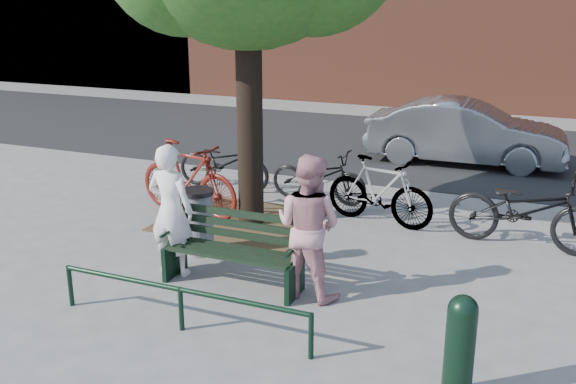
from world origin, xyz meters
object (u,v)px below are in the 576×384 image
at_px(litter_bin, 198,221).
at_px(bicycle_c, 319,176).
at_px(parked_car, 465,133).
at_px(person_right, 308,226).
at_px(park_bench, 235,248).
at_px(bollard, 460,344).
at_px(person_left, 171,210).

bearing_deg(litter_bin, bicycle_c, 75.67).
relative_size(bicycle_c, parked_car, 0.43).
xyz_separation_m(litter_bin, parked_car, (2.72, 6.58, 0.21)).
bearing_deg(person_right, park_bench, 14.04).
height_order(bollard, litter_bin, bollard).
bearing_deg(bollard, person_right, 144.16).
bearing_deg(person_left, parked_car, -109.37).
distance_m(park_bench, person_left, 0.98).
relative_size(litter_bin, bicycle_c, 0.53).
bearing_deg(bollard, parked_car, 97.55).
height_order(person_right, bicycle_c, person_right).
relative_size(litter_bin, parked_car, 0.22).
height_order(person_right, bollard, person_right).
height_order(park_bench, bollard, bollard).
bearing_deg(park_bench, person_left, -179.39).
relative_size(park_bench, bicycle_c, 0.98).
bearing_deg(parked_car, person_right, 172.09).
bearing_deg(bollard, litter_bin, 151.85).
bearing_deg(person_left, bollard, 161.43).
bearing_deg(bicycle_c, litter_bin, 168.50).
distance_m(person_right, parked_car, 7.27).
bearing_deg(person_left, litter_bin, -86.64).
bearing_deg(person_left, person_right, -176.61).
xyz_separation_m(person_right, parked_car, (0.84, 7.22, -0.19)).
distance_m(person_left, bollard, 4.09).
bearing_deg(person_right, parked_car, -86.90).
relative_size(person_left, bollard, 1.72).
relative_size(park_bench, person_right, 0.99).
distance_m(park_bench, bicycle_c, 3.60).
xyz_separation_m(park_bench, parked_car, (1.79, 7.29, 0.20)).
relative_size(bollard, bicycle_c, 0.57).
bearing_deg(person_left, bicycle_c, -100.21).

